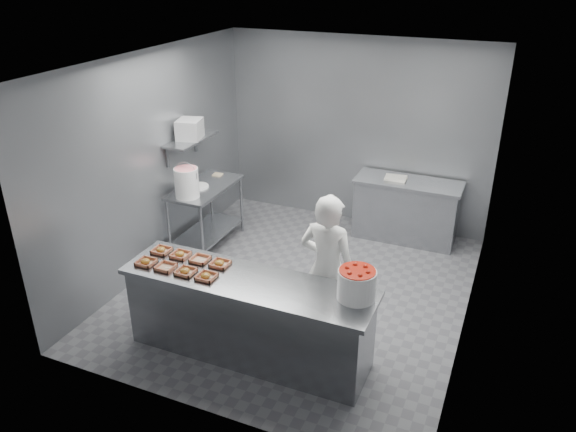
# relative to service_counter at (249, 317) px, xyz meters

# --- Properties ---
(floor) EXTENTS (4.50, 4.50, 0.00)m
(floor) POSITION_rel_service_counter_xyz_m (0.00, 1.35, -0.45)
(floor) COLOR #4C4C51
(floor) RESTS_ON ground
(ceiling) EXTENTS (4.50, 4.50, 0.00)m
(ceiling) POSITION_rel_service_counter_xyz_m (0.00, 1.35, 2.35)
(ceiling) COLOR white
(ceiling) RESTS_ON wall_back
(wall_back) EXTENTS (4.00, 0.04, 2.80)m
(wall_back) POSITION_rel_service_counter_xyz_m (0.00, 3.60, 0.95)
(wall_back) COLOR slate
(wall_back) RESTS_ON ground
(wall_left) EXTENTS (0.04, 4.50, 2.80)m
(wall_left) POSITION_rel_service_counter_xyz_m (-2.00, 1.35, 0.95)
(wall_left) COLOR slate
(wall_left) RESTS_ON ground
(wall_right) EXTENTS (0.04, 4.50, 2.80)m
(wall_right) POSITION_rel_service_counter_xyz_m (2.00, 1.35, 0.95)
(wall_right) COLOR slate
(wall_right) RESTS_ON ground
(service_counter) EXTENTS (2.60, 0.70, 0.90)m
(service_counter) POSITION_rel_service_counter_xyz_m (0.00, 0.00, 0.00)
(service_counter) COLOR slate
(service_counter) RESTS_ON ground
(prep_table) EXTENTS (0.60, 1.20, 0.90)m
(prep_table) POSITION_rel_service_counter_xyz_m (-1.65, 1.95, 0.14)
(prep_table) COLOR slate
(prep_table) RESTS_ON ground
(back_counter) EXTENTS (1.50, 0.60, 0.90)m
(back_counter) POSITION_rel_service_counter_xyz_m (0.90, 3.25, -0.00)
(back_counter) COLOR slate
(back_counter) RESTS_ON ground
(wall_shelf) EXTENTS (0.35, 0.90, 0.03)m
(wall_shelf) POSITION_rel_service_counter_xyz_m (-1.82, 1.95, 1.10)
(wall_shelf) COLOR slate
(wall_shelf) RESTS_ON wall_left
(tray_0) EXTENTS (0.19, 0.18, 0.06)m
(tray_0) POSITION_rel_service_counter_xyz_m (-1.10, -0.14, 0.47)
(tray_0) COLOR tan
(tray_0) RESTS_ON service_counter
(tray_1) EXTENTS (0.19, 0.18, 0.04)m
(tray_1) POSITION_rel_service_counter_xyz_m (-0.86, -0.14, 0.47)
(tray_1) COLOR tan
(tray_1) RESTS_ON service_counter
(tray_2) EXTENTS (0.19, 0.18, 0.06)m
(tray_2) POSITION_rel_service_counter_xyz_m (-0.62, -0.14, 0.47)
(tray_2) COLOR tan
(tray_2) RESTS_ON service_counter
(tray_3) EXTENTS (0.19, 0.18, 0.06)m
(tray_3) POSITION_rel_service_counter_xyz_m (-0.38, -0.14, 0.47)
(tray_3) COLOR tan
(tray_3) RESTS_ON service_counter
(tray_4) EXTENTS (0.19, 0.18, 0.06)m
(tray_4) POSITION_rel_service_counter_xyz_m (-1.10, 0.14, 0.47)
(tray_4) COLOR tan
(tray_4) RESTS_ON service_counter
(tray_5) EXTENTS (0.19, 0.18, 0.06)m
(tray_5) POSITION_rel_service_counter_xyz_m (-0.86, 0.14, 0.47)
(tray_5) COLOR tan
(tray_5) RESTS_ON service_counter
(tray_6) EXTENTS (0.19, 0.18, 0.04)m
(tray_6) POSITION_rel_service_counter_xyz_m (-0.62, 0.14, 0.47)
(tray_6) COLOR tan
(tray_6) RESTS_ON service_counter
(tray_7) EXTENTS (0.19, 0.18, 0.06)m
(tray_7) POSITION_rel_service_counter_xyz_m (-0.38, 0.14, 0.47)
(tray_7) COLOR tan
(tray_7) RESTS_ON service_counter
(worker) EXTENTS (0.65, 0.45, 1.68)m
(worker) POSITION_rel_service_counter_xyz_m (0.63, 0.60, 0.39)
(worker) COLOR white
(worker) RESTS_ON ground
(strawberry_tub) EXTENTS (0.36, 0.36, 0.30)m
(strawberry_tub) POSITION_rel_service_counter_xyz_m (1.08, 0.12, 0.61)
(strawberry_tub) COLOR white
(strawberry_tub) RESTS_ON service_counter
(glaze_bucket) EXTENTS (0.33, 0.31, 0.48)m
(glaze_bucket) POSITION_rel_service_counter_xyz_m (-1.66, 1.54, 0.66)
(glaze_bucket) COLOR white
(glaze_bucket) RESTS_ON prep_table
(bucket_lid) EXTENTS (0.31, 0.31, 0.02)m
(bucket_lid) POSITION_rel_service_counter_xyz_m (-1.72, 1.88, 0.46)
(bucket_lid) COLOR white
(bucket_lid) RESTS_ON prep_table
(rag) EXTENTS (0.14, 0.12, 0.02)m
(rag) POSITION_rel_service_counter_xyz_m (-1.70, 2.39, 0.46)
(rag) COLOR #CCB28C
(rag) RESTS_ON prep_table
(appliance) EXTENTS (0.38, 0.41, 0.26)m
(appliance) POSITION_rel_service_counter_xyz_m (-1.82, 1.94, 1.24)
(appliance) COLOR gray
(appliance) RESTS_ON wall_shelf
(paper_stack) EXTENTS (0.31, 0.24, 0.04)m
(paper_stack) POSITION_rel_service_counter_xyz_m (0.71, 3.25, 0.46)
(paper_stack) COLOR silver
(paper_stack) RESTS_ON back_counter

